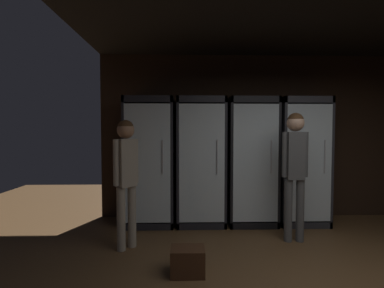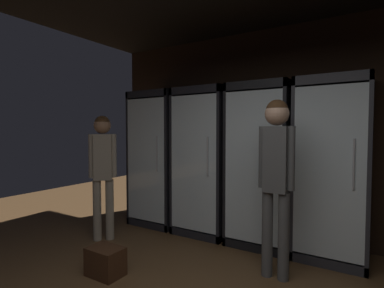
{
  "view_description": "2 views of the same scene",
  "coord_description": "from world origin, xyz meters",
  "px_view_note": "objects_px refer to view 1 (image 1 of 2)",
  "views": [
    {
      "loc": [
        -1.56,
        -1.77,
        1.47
      ],
      "look_at": [
        -1.44,
        2.65,
        1.28
      ],
      "focal_mm": 25.8,
      "sensor_mm": 36.0,
      "label": 1
    },
    {
      "loc": [
        0.71,
        -0.97,
        1.44
      ],
      "look_at": [
        -1.32,
        2.32,
        1.26
      ],
      "focal_mm": 27.68,
      "sensor_mm": 36.0,
      "label": 2
    }
  ],
  "objects_px": {
    "cooler_left": "(200,162)",
    "cooler_center": "(250,162)",
    "cooler_far_left": "(151,162)",
    "shopper_far": "(126,169)",
    "cooler_right": "(299,162)",
    "wine_crate_floor": "(188,261)",
    "shopper_near": "(295,160)"
  },
  "relations": [
    {
      "from": "shopper_near",
      "to": "wine_crate_floor",
      "type": "distance_m",
      "value": 1.92
    },
    {
      "from": "shopper_near",
      "to": "wine_crate_floor",
      "type": "relative_size",
      "value": 4.93
    },
    {
      "from": "cooler_left",
      "to": "cooler_center",
      "type": "height_order",
      "value": "same"
    },
    {
      "from": "cooler_center",
      "to": "cooler_right",
      "type": "height_order",
      "value": "same"
    },
    {
      "from": "cooler_center",
      "to": "shopper_far",
      "type": "xyz_separation_m",
      "value": [
        -1.8,
        -1.01,
        0.03
      ]
    },
    {
      "from": "cooler_left",
      "to": "cooler_right",
      "type": "height_order",
      "value": "same"
    },
    {
      "from": "cooler_center",
      "to": "wine_crate_floor",
      "type": "relative_size",
      "value": 5.74
    },
    {
      "from": "cooler_far_left",
      "to": "wine_crate_floor",
      "type": "xyz_separation_m",
      "value": [
        0.58,
        -1.67,
        -0.85
      ]
    },
    {
      "from": "cooler_far_left",
      "to": "shopper_near",
      "type": "relative_size",
      "value": 1.16
    },
    {
      "from": "cooler_left",
      "to": "shopper_far",
      "type": "xyz_separation_m",
      "value": [
        -0.99,
        -1.01,
        0.02
      ]
    },
    {
      "from": "cooler_center",
      "to": "cooler_far_left",
      "type": "bearing_deg",
      "value": 180.0
    },
    {
      "from": "cooler_far_left",
      "to": "shopper_near",
      "type": "distance_m",
      "value": 2.19
    },
    {
      "from": "cooler_center",
      "to": "cooler_right",
      "type": "xyz_separation_m",
      "value": [
        0.81,
        0.0,
        0.0
      ]
    },
    {
      "from": "cooler_right",
      "to": "wine_crate_floor",
      "type": "height_order",
      "value": "cooler_right"
    },
    {
      "from": "cooler_right",
      "to": "shopper_near",
      "type": "xyz_separation_m",
      "value": [
        -0.4,
        -0.83,
        0.11
      ]
    },
    {
      "from": "cooler_far_left",
      "to": "shopper_near",
      "type": "xyz_separation_m",
      "value": [
        2.03,
        -0.83,
        0.11
      ]
    },
    {
      "from": "shopper_far",
      "to": "cooler_center",
      "type": "bearing_deg",
      "value": 29.28
    },
    {
      "from": "wine_crate_floor",
      "to": "shopper_near",
      "type": "bearing_deg",
      "value": 30.09
    },
    {
      "from": "cooler_right",
      "to": "shopper_far",
      "type": "relative_size",
      "value": 1.24
    },
    {
      "from": "cooler_far_left",
      "to": "cooler_left",
      "type": "bearing_deg",
      "value": -0.01
    },
    {
      "from": "shopper_far",
      "to": "wine_crate_floor",
      "type": "xyz_separation_m",
      "value": [
        0.76,
        -0.66,
        -0.87
      ]
    },
    {
      "from": "cooler_center",
      "to": "shopper_near",
      "type": "height_order",
      "value": "cooler_center"
    },
    {
      "from": "cooler_right",
      "to": "cooler_far_left",
      "type": "bearing_deg",
      "value": -179.96
    },
    {
      "from": "cooler_left",
      "to": "shopper_far",
      "type": "bearing_deg",
      "value": -134.45
    },
    {
      "from": "cooler_left",
      "to": "shopper_near",
      "type": "height_order",
      "value": "cooler_left"
    },
    {
      "from": "cooler_far_left",
      "to": "shopper_far",
      "type": "relative_size",
      "value": 1.24
    },
    {
      "from": "cooler_left",
      "to": "cooler_center",
      "type": "bearing_deg",
      "value": 0.01
    },
    {
      "from": "cooler_right",
      "to": "shopper_far",
      "type": "distance_m",
      "value": 2.8
    },
    {
      "from": "cooler_left",
      "to": "cooler_far_left",
      "type": "bearing_deg",
      "value": 179.99
    },
    {
      "from": "cooler_center",
      "to": "shopper_near",
      "type": "distance_m",
      "value": 0.93
    },
    {
      "from": "shopper_near",
      "to": "shopper_far",
      "type": "bearing_deg",
      "value": -175.4
    },
    {
      "from": "cooler_far_left",
      "to": "shopper_near",
      "type": "height_order",
      "value": "cooler_far_left"
    }
  ]
}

